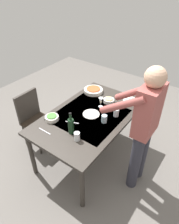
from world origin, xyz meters
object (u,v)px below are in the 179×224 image
at_px(person_server, 144,126).
at_px(water_cup_near_right, 116,113).
at_px(water_cup_far_left, 77,136).
at_px(dinner_plate_far, 131,101).
at_px(dining_table, 90,119).
at_px(wine_bottle, 71,126).
at_px(chair_near, 34,116).
at_px(wine_glass_left, 101,101).
at_px(side_bowl_bread, 109,100).
at_px(serving_bowl_pasta, 93,90).
at_px(dinner_plate_near, 91,114).
at_px(water_cup_near_left, 104,119).
at_px(side_bowl_salad, 52,118).

xyz_separation_m(person_server, water_cup_near_right, (-0.20, -0.46, -0.13)).
xyz_separation_m(water_cup_far_left, dinner_plate_far, (-1.12, 0.13, -0.05)).
height_order(dining_table, wine_bottle, wine_bottle).
distance_m(chair_near, wine_glass_left, 1.10).
distance_m(person_server, side_bowl_bread, 0.84).
height_order(person_server, wine_bottle, person_server).
distance_m(water_cup_far_left, serving_bowl_pasta, 1.12).
bearing_deg(wine_glass_left, water_cup_near_right, 78.44).
xyz_separation_m(person_server, serving_bowl_pasta, (-0.53, -1.07, -0.15)).
bearing_deg(wine_bottle, dinner_plate_near, -177.81).
bearing_deg(water_cup_near_left, water_cup_near_right, 163.65).
distance_m(dining_table, wine_bottle, 0.46).
bearing_deg(wine_glass_left, chair_near, -59.52).
relative_size(person_server, serving_bowl_pasta, 5.63).
height_order(person_server, dinner_plate_far, person_server).
bearing_deg(water_cup_near_right, wine_bottle, -24.09).
height_order(dining_table, side_bowl_bread, side_bowl_bread).
relative_size(wine_glass_left, water_cup_near_left, 1.44).
bearing_deg(side_bowl_salad, dinner_plate_far, 147.94).
height_order(wine_bottle, side_bowl_bread, wine_bottle).
height_order(chair_near, serving_bowl_pasta, chair_near).
bearing_deg(water_cup_near_left, wine_bottle, -27.68).
height_order(person_server, side_bowl_salad, person_server).
bearing_deg(side_bowl_salad, wine_bottle, 83.28).
xyz_separation_m(serving_bowl_pasta, dinner_plate_far, (-0.11, 0.61, -0.03)).
bearing_deg(wine_bottle, dinner_plate_far, 165.85).
relative_size(person_server, dinner_plate_near, 7.34).
xyz_separation_m(water_cup_near_left, serving_bowl_pasta, (-0.54, -0.55, -0.02)).
bearing_deg(chair_near, side_bowl_salad, 79.34).
bearing_deg(dinner_plate_near, dining_table, -28.99).
relative_size(wine_bottle, serving_bowl_pasta, 0.99).
bearing_deg(person_server, water_cup_far_left, -51.30).
bearing_deg(wine_glass_left, water_cup_far_left, 11.69).
xyz_separation_m(wine_bottle, water_cup_near_right, (-0.61, 0.27, -0.06)).
relative_size(water_cup_near_right, water_cup_far_left, 1.00).
bearing_deg(dining_table, serving_bowl_pasta, -149.85).
distance_m(chair_near, dinner_plate_far, 1.52).
bearing_deg(dinner_plate_near, side_bowl_bread, 174.97).
bearing_deg(dinner_plate_far, serving_bowl_pasta, -79.48).
bearing_deg(chair_near, person_server, 99.41).
height_order(water_cup_near_left, serving_bowl_pasta, water_cup_near_left).
distance_m(water_cup_near_right, dinner_plate_far, 0.45).
distance_m(chair_near, side_bowl_salad, 0.62).
height_order(person_server, water_cup_far_left, person_server).
bearing_deg(dinner_plate_near, water_cup_near_right, 120.66).
distance_m(wine_bottle, side_bowl_bread, 0.85).
bearing_deg(serving_bowl_pasta, water_cup_near_right, 61.13).
bearing_deg(water_cup_far_left, dining_table, -160.81).
distance_m(serving_bowl_pasta, dinner_plate_near, 0.60).
relative_size(dining_table, serving_bowl_pasta, 5.39).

